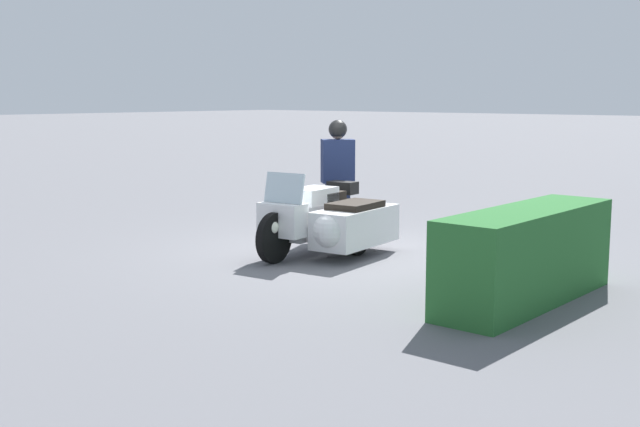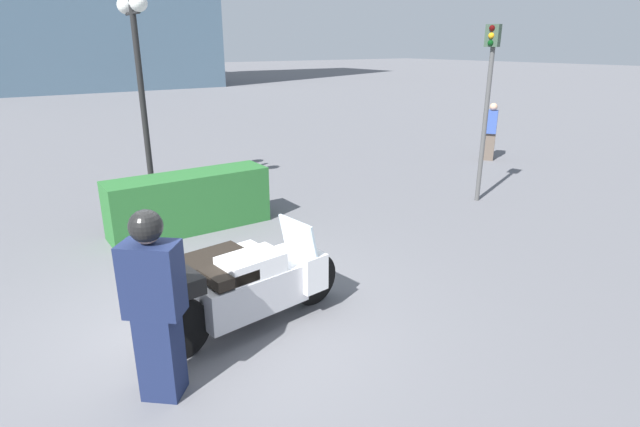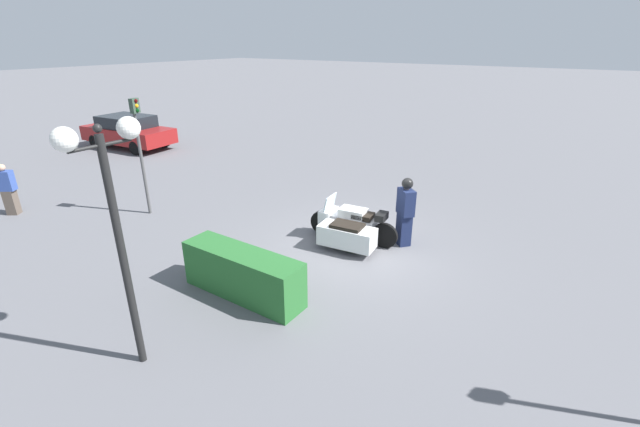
# 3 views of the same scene
# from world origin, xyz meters

# --- Properties ---
(ground_plane) EXTENTS (160.00, 160.00, 0.00)m
(ground_plane) POSITION_xyz_m (0.00, 0.00, 0.00)
(ground_plane) COLOR slate
(police_motorcycle) EXTENTS (2.43, 1.29, 1.16)m
(police_motorcycle) POSITION_xyz_m (0.33, -0.08, 0.47)
(police_motorcycle) COLOR black
(police_motorcycle) RESTS_ON ground
(officer_rider) EXTENTS (0.56, 0.55, 1.80)m
(officer_rider) POSITION_xyz_m (-0.88, -0.93, 0.95)
(officer_rider) COLOR #192347
(officer_rider) RESTS_ON ground
(hedge_bush_curbside) EXTENTS (2.73, 0.73, 0.99)m
(hedge_bush_curbside) POSITION_xyz_m (0.91, 3.09, 0.50)
(hedge_bush_curbside) COLOR #28662D
(hedge_bush_curbside) RESTS_ON ground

